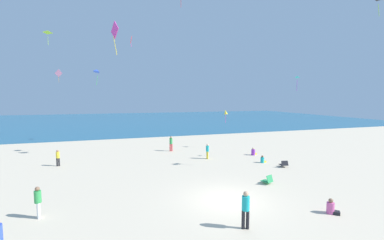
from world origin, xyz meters
The scene contains 19 objects.
ground_plane centered at (0.00, 10.00, 0.00)m, with size 120.00×120.00×0.00m, color beige.
ocean_water centered at (0.00, 53.43, 0.03)m, with size 120.00×60.00×0.05m, color #236084.
beach_chair_far_left centered at (3.67, 1.58, 0.25)m, with size 0.74×0.81×0.61m.
beach_chair_near_camera centered at (7.29, 4.59, 0.26)m, with size 0.66×0.70×0.57m.
person_0 centered at (-0.61, -2.99, 0.97)m, with size 0.44×0.44×1.68m.
person_1 centered at (-0.20, 13.47, 0.92)m, with size 0.39×0.39×1.60m.
person_3 centered at (7.25, 9.17, 0.29)m, with size 0.69×0.55×0.78m.
person_4 centered at (6.44, 6.35, 0.24)m, with size 0.55×0.35×0.65m.
person_5 centered at (2.30, 9.12, 0.82)m, with size 0.29×0.29×1.41m.
person_6 centered at (-9.47, 0.81, 0.88)m, with size 0.39×0.39×1.53m.
person_7 centered at (4.15, -3.00, 0.28)m, with size 0.65×0.64×0.75m.
person_8 centered at (-10.52, 10.58, 0.80)m, with size 0.32×0.32×1.38m.
kite_pink centered at (-13.63, 29.10, 9.33)m, with size 1.12×0.43×1.93m.
kite_blue centered at (-7.43, 14.31, 8.36)m, with size 0.85×0.88×1.62m.
kite_red centered at (-3.71, 19.57, 12.78)m, with size 0.21×0.93×1.36m.
kite_teal centered at (9.84, 6.41, 7.53)m, with size 0.42×0.36×1.37m.
kite_magenta centered at (-5.77, 3.42, 9.61)m, with size 0.43×0.97×1.94m.
kite_lime centered at (-12.52, 18.52, 12.78)m, with size 0.88×0.77×1.65m.
kite_yellow centered at (6.03, 13.13, 4.09)m, with size 0.63×0.65×1.49m.
Camera 1 is at (-5.93, -12.09, 5.67)m, focal length 23.08 mm.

